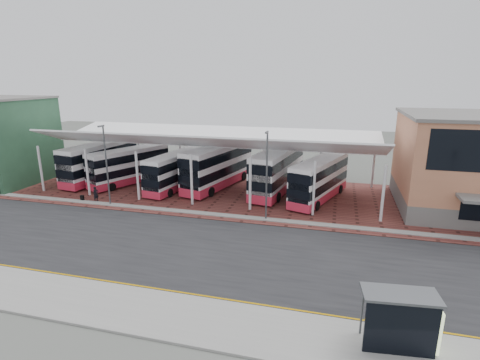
{
  "coord_description": "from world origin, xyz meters",
  "views": [
    {
      "loc": [
        7.86,
        -24.95,
        12.46
      ],
      "look_at": [
        -0.76,
        7.58,
        3.21
      ],
      "focal_mm": 28.0,
      "sensor_mm": 36.0,
      "label": 1
    }
  ],
  "objects_px": {
    "bus_0": "(100,162)",
    "bus_1": "(129,166)",
    "bus_4": "(278,171)",
    "bus_shelter": "(407,318)",
    "bus_5": "(319,180)",
    "pedestrian": "(96,194)",
    "bus_3": "(218,166)",
    "bus_2": "(176,171)"
  },
  "relations": [
    {
      "from": "bus_0",
      "to": "bus_1",
      "type": "distance_m",
      "value": 4.26
    },
    {
      "from": "bus_4",
      "to": "bus_shelter",
      "type": "height_order",
      "value": "bus_4"
    },
    {
      "from": "bus_0",
      "to": "bus_5",
      "type": "bearing_deg",
      "value": 5.31
    },
    {
      "from": "bus_shelter",
      "to": "pedestrian",
      "type": "bearing_deg",
      "value": 144.44
    },
    {
      "from": "bus_5",
      "to": "pedestrian",
      "type": "xyz_separation_m",
      "value": [
        -22.13,
        -6.66,
        -1.32
      ]
    },
    {
      "from": "bus_4",
      "to": "bus_3",
      "type": "bearing_deg",
      "value": -172.35
    },
    {
      "from": "pedestrian",
      "to": "bus_1",
      "type": "bearing_deg",
      "value": 22.25
    },
    {
      "from": "bus_2",
      "to": "bus_4",
      "type": "xyz_separation_m",
      "value": [
        11.4,
        1.73,
        0.33
      ]
    },
    {
      "from": "bus_4",
      "to": "pedestrian",
      "type": "relative_size",
      "value": 7.39
    },
    {
      "from": "bus_2",
      "to": "bus_shelter",
      "type": "distance_m",
      "value": 30.68
    },
    {
      "from": "bus_4",
      "to": "bus_5",
      "type": "height_order",
      "value": "bus_4"
    },
    {
      "from": "bus_3",
      "to": "bus_5",
      "type": "relative_size",
      "value": 1.14
    },
    {
      "from": "bus_5",
      "to": "bus_shelter",
      "type": "height_order",
      "value": "bus_5"
    },
    {
      "from": "bus_2",
      "to": "bus_4",
      "type": "distance_m",
      "value": 11.54
    },
    {
      "from": "bus_0",
      "to": "pedestrian",
      "type": "relative_size",
      "value": 7.16
    },
    {
      "from": "bus_1",
      "to": "bus_3",
      "type": "height_order",
      "value": "bus_3"
    },
    {
      "from": "bus_3",
      "to": "bus_5",
      "type": "xyz_separation_m",
      "value": [
        11.67,
        -1.91,
        -0.28
      ]
    },
    {
      "from": "pedestrian",
      "to": "bus_shelter",
      "type": "distance_m",
      "value": 31.38
    },
    {
      "from": "pedestrian",
      "to": "bus_2",
      "type": "bearing_deg",
      "value": -22.47
    },
    {
      "from": "bus_3",
      "to": "bus_shelter",
      "type": "xyz_separation_m",
      "value": [
        16.85,
        -24.0,
        -0.6
      ]
    },
    {
      "from": "bus_5",
      "to": "bus_shelter",
      "type": "bearing_deg",
      "value": -58.0
    },
    {
      "from": "bus_0",
      "to": "bus_5",
      "type": "height_order",
      "value": "bus_0"
    },
    {
      "from": "bus_3",
      "to": "bus_5",
      "type": "bearing_deg",
      "value": 4.17
    },
    {
      "from": "bus_1",
      "to": "bus_3",
      "type": "distance_m",
      "value": 10.88
    },
    {
      "from": "bus_3",
      "to": "bus_5",
      "type": "height_order",
      "value": "bus_3"
    },
    {
      "from": "bus_4",
      "to": "pedestrian",
      "type": "xyz_separation_m",
      "value": [
        -17.44,
        -8.41,
        -1.57
      ]
    },
    {
      "from": "bus_shelter",
      "to": "bus_0",
      "type": "bearing_deg",
      "value": 138.08
    },
    {
      "from": "bus_1",
      "to": "bus_4",
      "type": "bearing_deg",
      "value": 28.34
    },
    {
      "from": "bus_0",
      "to": "bus_5",
      "type": "relative_size",
      "value": 1.08
    },
    {
      "from": "bus_1",
      "to": "bus_2",
      "type": "xyz_separation_m",
      "value": [
        6.36,
        -0.51,
        -0.05
      ]
    },
    {
      "from": "bus_1",
      "to": "bus_3",
      "type": "relative_size",
      "value": 0.85
    },
    {
      "from": "bus_5",
      "to": "pedestrian",
      "type": "relative_size",
      "value": 6.61
    },
    {
      "from": "bus_4",
      "to": "bus_shelter",
      "type": "relative_size",
      "value": 3.28
    },
    {
      "from": "bus_1",
      "to": "bus_5",
      "type": "height_order",
      "value": "bus_5"
    },
    {
      "from": "bus_5",
      "to": "bus_shelter",
      "type": "relative_size",
      "value": 2.93
    },
    {
      "from": "bus_0",
      "to": "bus_1",
      "type": "relative_size",
      "value": 1.12
    },
    {
      "from": "bus_2",
      "to": "bus_shelter",
      "type": "xyz_separation_m",
      "value": [
        21.28,
        -22.1,
        -0.23
      ]
    },
    {
      "from": "bus_4",
      "to": "bus_2",
      "type": "bearing_deg",
      "value": -162.36
    },
    {
      "from": "bus_0",
      "to": "pedestrian",
      "type": "height_order",
      "value": "bus_0"
    },
    {
      "from": "bus_2",
      "to": "bus_5",
      "type": "xyz_separation_m",
      "value": [
        16.09,
        -0.02,
        0.09
      ]
    },
    {
      "from": "bus_0",
      "to": "bus_5",
      "type": "xyz_separation_m",
      "value": [
        26.69,
        -0.91,
        -0.18
      ]
    },
    {
      "from": "bus_3",
      "to": "bus_5",
      "type": "distance_m",
      "value": 11.83
    }
  ]
}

